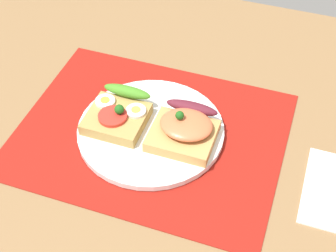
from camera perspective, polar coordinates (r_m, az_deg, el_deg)
name	(u,v)px	position (r cm, az deg, el deg)	size (l,w,h in cm)	color
ground_plane	(151,140)	(83.64, -1.94, -1.63)	(120.00, 90.00, 3.20)	olive
placemat	(151,133)	(82.35, -1.97, -0.81)	(43.50, 34.27, 0.30)	maroon
plate	(151,130)	(81.87, -1.98, -0.49)	(24.19, 24.19, 1.04)	white
sandwich_egg_tomato	(118,114)	(82.16, -5.76, 1.41)	(9.52, 10.51, 4.16)	#AE8C4A
sandwich_salmon	(185,129)	(78.75, 1.92, -0.36)	(10.30, 10.44, 5.25)	tan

